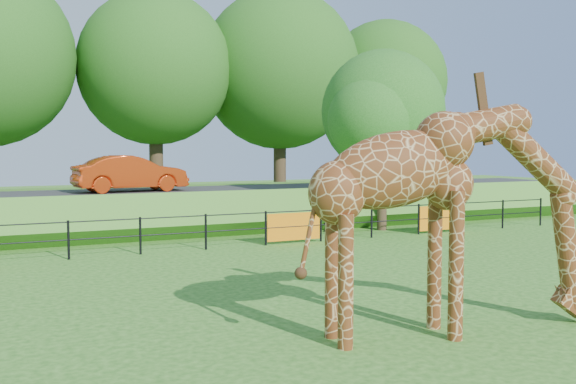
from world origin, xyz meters
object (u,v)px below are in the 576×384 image
giraffe (455,219)px  tree_east (385,116)px  visitor (328,210)px  car_red (130,174)px

giraffe → tree_east: tree_east is taller
giraffe → tree_east: 13.79m
visitor → tree_east: 4.13m
giraffe → car_red: size_ratio=1.28×
visitor → giraffe: bearing=56.4°
car_red → tree_east: 9.95m
car_red → tree_east: (8.54, -4.61, 2.16)m
visitor → tree_east: bearing=154.7°
visitor → tree_east: tree_east is taller
car_red → giraffe: bearing=-178.9°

